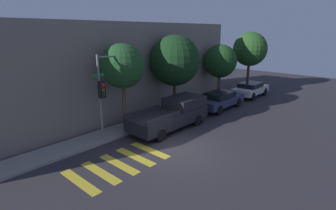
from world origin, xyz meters
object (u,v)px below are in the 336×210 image
at_px(tree_behind_truck, 250,49).
at_px(sedan_middle, 251,89).
at_px(traffic_light_pole, 108,83).
at_px(tree_midblock, 175,61).
at_px(tree_far_end, 220,61).
at_px(sedan_near_corner, 220,100).
at_px(tree_near_corner, 123,66).
at_px(pickup_truck, 173,114).

bearing_deg(tree_behind_truck, sedan_middle, -149.63).
relative_size(traffic_light_pole, tree_midblock, 0.84).
xyz_separation_m(tree_midblock, tree_far_end, (6.20, -0.00, -0.56)).
relative_size(tree_midblock, tree_behind_truck, 0.97).
distance_m(sedan_near_corner, tree_midblock, 4.97).
xyz_separation_m(traffic_light_pole, tree_near_corner, (1.52, 0.64, 0.69)).
height_order(sedan_middle, tree_far_end, tree_far_end).
xyz_separation_m(traffic_light_pole, sedan_near_corner, (9.54, -1.27, -2.55)).
bearing_deg(traffic_light_pole, tree_midblock, 5.86).
distance_m(tree_far_end, tree_behind_truck, 5.86).
relative_size(traffic_light_pole, sedan_middle, 1.15).
bearing_deg(sedan_middle, sedan_near_corner, 180.00).
relative_size(traffic_light_pole, pickup_truck, 0.87).
distance_m(sedan_middle, tree_behind_truck, 5.08).
distance_m(traffic_light_pole, tree_behind_truck, 18.27).
xyz_separation_m(sedan_near_corner, tree_behind_truck, (8.71, 1.91, 3.39)).
xyz_separation_m(sedan_middle, tree_midblock, (-8.75, 1.91, 3.20)).
bearing_deg(traffic_light_pole, sedan_middle, -4.84).
bearing_deg(tree_near_corner, sedan_middle, -8.06).
relative_size(sedan_middle, tree_midblock, 0.73).
relative_size(tree_midblock, tree_far_end, 1.18).
height_order(traffic_light_pole, tree_far_end, tree_far_end).
relative_size(sedan_middle, tree_far_end, 0.87).
bearing_deg(tree_far_end, sedan_near_corner, -146.66).
height_order(traffic_light_pole, pickup_truck, traffic_light_pole).
distance_m(tree_near_corner, tree_midblock, 4.72).
height_order(tree_midblock, tree_far_end, tree_midblock).
distance_m(traffic_light_pole, tree_far_end, 12.45).
height_order(sedan_middle, tree_midblock, tree_midblock).
xyz_separation_m(traffic_light_pole, tree_behind_truck, (18.24, 0.64, 0.84)).
relative_size(sedan_near_corner, tree_midblock, 0.81).
bearing_deg(tree_behind_truck, traffic_light_pole, -177.99).
bearing_deg(tree_behind_truck, sedan_near_corner, -167.64).
bearing_deg(sedan_middle, tree_midblock, 167.70).
xyz_separation_m(tree_far_end, tree_behind_truck, (5.81, 0.00, 0.76)).
relative_size(traffic_light_pole, tree_near_corner, 0.91).
bearing_deg(pickup_truck, tree_far_end, 12.53).
bearing_deg(pickup_truck, sedan_middle, 0.00).
bearing_deg(sedan_near_corner, tree_behind_truck, 12.36).
bearing_deg(pickup_truck, sedan_near_corner, 0.00).
height_order(traffic_light_pole, tree_behind_truck, tree_behind_truck).
bearing_deg(pickup_truck, tree_midblock, 38.66).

